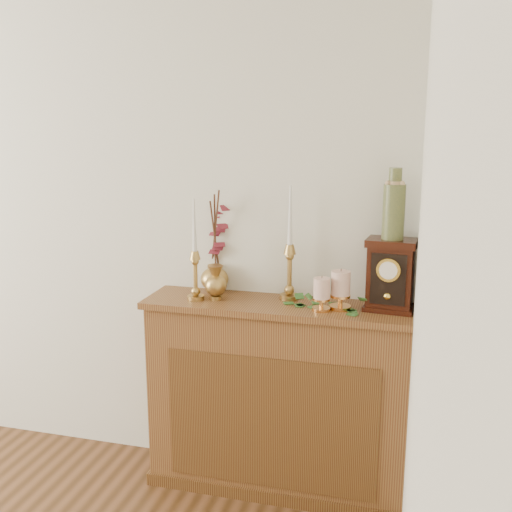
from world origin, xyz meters
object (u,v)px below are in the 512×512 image
(candlestick_left, at_px, (195,267))
(ginger_jar, at_px, (218,245))
(candlestick_center, at_px, (290,263))
(mantel_clock, at_px, (390,276))
(ceramic_vase, at_px, (394,208))
(bud_vase, at_px, (216,283))

(candlestick_left, bearing_deg, ginger_jar, 74.29)
(candlestick_center, distance_m, mantel_clock, 0.46)
(ceramic_vase, bearing_deg, ginger_jar, 172.17)
(candlestick_center, bearing_deg, bud_vase, -163.32)
(candlestick_left, height_order, candlestick_center, candlestick_center)
(candlestick_left, xyz_separation_m, ginger_jar, (0.05, 0.18, 0.07))
(candlestick_center, bearing_deg, ginger_jar, 170.08)
(mantel_clock, relative_size, ceramic_vase, 1.05)
(mantel_clock, bearing_deg, candlestick_center, 179.48)
(ginger_jar, relative_size, mantel_clock, 1.58)
(candlestick_center, bearing_deg, ceramic_vase, -6.13)
(candlestick_left, distance_m, ginger_jar, 0.20)
(candlestick_left, bearing_deg, ceramic_vase, 4.58)
(candlestick_center, xyz_separation_m, bud_vase, (-0.33, -0.10, -0.09))
(ginger_jar, bearing_deg, candlestick_left, -105.71)
(candlestick_left, xyz_separation_m, candlestick_center, (0.42, 0.12, 0.02))
(candlestick_left, height_order, ceramic_vase, ceramic_vase)
(candlestick_left, relative_size, mantel_clock, 1.48)
(candlestick_left, relative_size, candlestick_center, 0.89)
(ginger_jar, xyz_separation_m, ceramic_vase, (0.82, -0.11, 0.23))
(ginger_jar, bearing_deg, candlestick_center, -9.92)
(candlestick_center, height_order, ginger_jar, candlestick_center)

